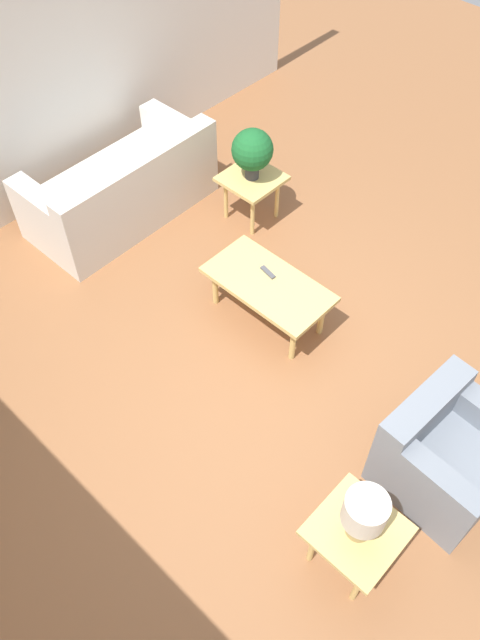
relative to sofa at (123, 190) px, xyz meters
The scene contains 10 objects.
ground_plane 2.32m from the sofa, 168.44° to the left, with size 14.00×14.00×0.00m, color #8E5B38.
wall_right 1.40m from the sofa, 29.63° to the left, with size 0.12×7.20×2.70m.
sofa is the anchor object (origin of this frame).
armchair 3.79m from the sofa, behind, with size 0.81×0.85×0.74m.
coffee_table 1.92m from the sofa, behind, with size 1.07×0.56×0.44m.
side_table_plant 1.25m from the sofa, 138.06° to the right, with size 0.53×0.53×0.49m.
side_table_lamp 3.88m from the sofa, 161.88° to the left, with size 0.53×0.53×0.49m.
potted_plant 1.34m from the sofa, 138.06° to the right, with size 0.39×0.39×0.50m.
table_lamp 3.90m from the sofa, 161.88° to the left, with size 0.26×0.26×0.40m.
remote_control 1.85m from the sofa, behind, with size 0.16×0.07×0.02m.
Camera 1 is at (-1.87, 2.24, 4.19)m, focal length 35.00 mm.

